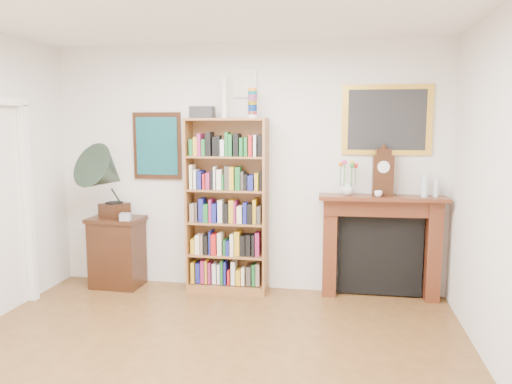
{
  "coord_description": "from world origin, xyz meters",
  "views": [
    {
      "loc": [
        1.07,
        -3.09,
        1.92
      ],
      "look_at": [
        0.27,
        1.6,
        1.26
      ],
      "focal_mm": 35.0,
      "sensor_mm": 36.0,
      "label": 1
    }
  ],
  "objects_px": {
    "mantel_clock": "(383,173)",
    "bottle_right": "(436,187)",
    "teacup": "(378,194)",
    "bottle_left": "(425,186)",
    "fireplace": "(381,238)",
    "side_cabinet": "(117,252)",
    "flower_vase": "(348,188)",
    "cd_stack": "(126,217)",
    "gramophone": "(107,177)",
    "bookshelf": "(227,196)"
  },
  "relations": [
    {
      "from": "mantel_clock",
      "to": "bottle_right",
      "type": "height_order",
      "value": "mantel_clock"
    },
    {
      "from": "fireplace",
      "to": "teacup",
      "type": "relative_size",
      "value": 16.26
    },
    {
      "from": "fireplace",
      "to": "gramophone",
      "type": "relative_size",
      "value": 1.56
    },
    {
      "from": "gramophone",
      "to": "mantel_clock",
      "type": "relative_size",
      "value": 1.74
    },
    {
      "from": "flower_vase",
      "to": "bottle_right",
      "type": "height_order",
      "value": "bottle_right"
    },
    {
      "from": "cd_stack",
      "to": "bottle_right",
      "type": "distance_m",
      "value": 3.42
    },
    {
      "from": "fireplace",
      "to": "flower_vase",
      "type": "distance_m",
      "value": 0.66
    },
    {
      "from": "bottle_left",
      "to": "cd_stack",
      "type": "bearing_deg",
      "value": -176.16
    },
    {
      "from": "flower_vase",
      "to": "mantel_clock",
      "type": "bearing_deg",
      "value": 3.88
    },
    {
      "from": "bookshelf",
      "to": "fireplace",
      "type": "xyz_separation_m",
      "value": [
        1.7,
        0.08,
        -0.43
      ]
    },
    {
      "from": "teacup",
      "to": "mantel_clock",
      "type": "bearing_deg",
      "value": 64.85
    },
    {
      "from": "fireplace",
      "to": "bottle_right",
      "type": "relative_size",
      "value": 6.82
    },
    {
      "from": "flower_vase",
      "to": "teacup",
      "type": "height_order",
      "value": "flower_vase"
    },
    {
      "from": "mantel_clock",
      "to": "teacup",
      "type": "height_order",
      "value": "mantel_clock"
    },
    {
      "from": "bookshelf",
      "to": "teacup",
      "type": "xyz_separation_m",
      "value": [
        1.65,
        -0.05,
        0.07
      ]
    },
    {
      "from": "cd_stack",
      "to": "mantel_clock",
      "type": "height_order",
      "value": "mantel_clock"
    },
    {
      "from": "gramophone",
      "to": "flower_vase",
      "type": "distance_m",
      "value": 2.69
    },
    {
      "from": "side_cabinet",
      "to": "flower_vase",
      "type": "relative_size",
      "value": 5.57
    },
    {
      "from": "cd_stack",
      "to": "side_cabinet",
      "type": "bearing_deg",
      "value": 142.74
    },
    {
      "from": "mantel_clock",
      "to": "gramophone",
      "type": "bearing_deg",
      "value": -178.13
    },
    {
      "from": "cd_stack",
      "to": "flower_vase",
      "type": "bearing_deg",
      "value": 5.24
    },
    {
      "from": "side_cabinet",
      "to": "fireplace",
      "type": "height_order",
      "value": "fireplace"
    },
    {
      "from": "mantel_clock",
      "to": "bottle_left",
      "type": "xyz_separation_m",
      "value": [
        0.43,
        -0.03,
        -0.12
      ]
    },
    {
      "from": "mantel_clock",
      "to": "bottle_right",
      "type": "relative_size",
      "value": 2.51
    },
    {
      "from": "flower_vase",
      "to": "side_cabinet",
      "type": "bearing_deg",
      "value": -178.15
    },
    {
      "from": "mantel_clock",
      "to": "flower_vase",
      "type": "relative_size",
      "value": 3.38
    },
    {
      "from": "bookshelf",
      "to": "fireplace",
      "type": "relative_size",
      "value": 1.66
    },
    {
      "from": "bookshelf",
      "to": "teacup",
      "type": "bearing_deg",
      "value": -1.67
    },
    {
      "from": "mantel_clock",
      "to": "bottle_right",
      "type": "distance_m",
      "value": 0.57
    },
    {
      "from": "gramophone",
      "to": "mantel_clock",
      "type": "distance_m",
      "value": 3.06
    },
    {
      "from": "gramophone",
      "to": "side_cabinet",
      "type": "bearing_deg",
      "value": 97.69
    },
    {
      "from": "cd_stack",
      "to": "mantel_clock",
      "type": "distance_m",
      "value": 2.89
    },
    {
      "from": "teacup",
      "to": "flower_vase",
      "type": "bearing_deg",
      "value": 166.15
    },
    {
      "from": "side_cabinet",
      "to": "cd_stack",
      "type": "height_order",
      "value": "cd_stack"
    },
    {
      "from": "side_cabinet",
      "to": "bottle_left",
      "type": "xyz_separation_m",
      "value": [
        3.45,
        0.08,
        0.85
      ]
    },
    {
      "from": "cd_stack",
      "to": "teacup",
      "type": "xyz_separation_m",
      "value": [
        2.78,
        0.15,
        0.31
      ]
    },
    {
      "from": "gramophone",
      "to": "bottle_left",
      "type": "bearing_deg",
      "value": 24.97
    },
    {
      "from": "bottle_left",
      "to": "bottle_right",
      "type": "bearing_deg",
      "value": 18.95
    },
    {
      "from": "cd_stack",
      "to": "bottle_left",
      "type": "distance_m",
      "value": 3.29
    },
    {
      "from": "mantel_clock",
      "to": "flower_vase",
      "type": "bearing_deg",
      "value": -178.5
    },
    {
      "from": "gramophone",
      "to": "teacup",
      "type": "distance_m",
      "value": 3.0
    },
    {
      "from": "teacup",
      "to": "bottle_left",
      "type": "height_order",
      "value": "bottle_left"
    },
    {
      "from": "side_cabinet",
      "to": "gramophone",
      "type": "height_order",
      "value": "gramophone"
    },
    {
      "from": "teacup",
      "to": "side_cabinet",
      "type": "bearing_deg",
      "value": -179.87
    },
    {
      "from": "bookshelf",
      "to": "gramophone",
      "type": "xyz_separation_m",
      "value": [
        -1.34,
        -0.17,
        0.22
      ]
    },
    {
      "from": "gramophone",
      "to": "bottle_right",
      "type": "relative_size",
      "value": 4.36
    },
    {
      "from": "bookshelf",
      "to": "cd_stack",
      "type": "xyz_separation_m",
      "value": [
        -1.13,
        -0.2,
        -0.24
      ]
    },
    {
      "from": "fireplace",
      "to": "bottle_right",
      "type": "xyz_separation_m",
      "value": [
        0.55,
        -0.02,
        0.57
      ]
    },
    {
      "from": "fireplace",
      "to": "mantel_clock",
      "type": "relative_size",
      "value": 2.72
    },
    {
      "from": "teacup",
      "to": "gramophone",
      "type": "bearing_deg",
      "value": -177.66
    }
  ]
}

